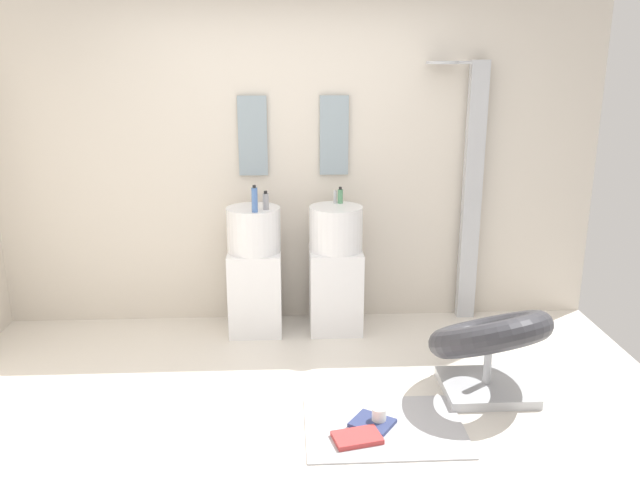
% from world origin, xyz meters
% --- Properties ---
extents(ground_plane, '(4.80, 3.60, 0.04)m').
position_xyz_m(ground_plane, '(0.00, 0.00, -0.02)').
color(ground_plane, silver).
extents(rear_partition, '(4.80, 0.10, 2.60)m').
position_xyz_m(rear_partition, '(0.00, 1.65, 1.30)').
color(rear_partition, beige).
rests_on(rear_partition, ground_plane).
extents(pedestal_sink_left, '(0.41, 0.41, 1.09)m').
position_xyz_m(pedestal_sink_left, '(-0.31, 1.32, 0.50)').
color(pedestal_sink_left, white).
rests_on(pedestal_sink_left, ground_plane).
extents(pedestal_sink_right, '(0.41, 0.41, 1.09)m').
position_xyz_m(pedestal_sink_right, '(0.31, 1.32, 0.50)').
color(pedestal_sink_right, white).
rests_on(pedestal_sink_right, ground_plane).
extents(vanity_mirror_left, '(0.22, 0.03, 0.60)m').
position_xyz_m(vanity_mirror_left, '(-0.31, 1.58, 1.49)').
color(vanity_mirror_left, '#8C9EA8').
extents(vanity_mirror_right, '(0.22, 0.03, 0.60)m').
position_xyz_m(vanity_mirror_right, '(0.31, 1.58, 1.49)').
color(vanity_mirror_right, '#8C9EA8').
extents(shower_column, '(0.49, 0.24, 2.05)m').
position_xyz_m(shower_column, '(1.38, 1.53, 1.08)').
color(shower_column, '#B7BABF').
rests_on(shower_column, ground_plane).
extents(lounge_chair, '(1.05, 1.05, 0.65)m').
position_xyz_m(lounge_chair, '(1.20, 0.27, 0.35)').
color(lounge_chair, '#B7BABF').
rests_on(lounge_chair, ground_plane).
extents(area_rug, '(0.92, 0.68, 0.01)m').
position_xyz_m(area_rug, '(0.49, -0.12, 0.01)').
color(area_rug, '#B2B2B7').
rests_on(area_rug, ground_plane).
extents(magazine_red, '(0.30, 0.23, 0.03)m').
position_xyz_m(magazine_red, '(0.32, -0.25, 0.02)').
color(magazine_red, '#B73838').
rests_on(magazine_red, area_rug).
extents(magazine_navy, '(0.30, 0.29, 0.02)m').
position_xyz_m(magazine_navy, '(0.42, -0.10, 0.02)').
color(magazine_navy, navy).
rests_on(magazine_navy, area_rug).
extents(coffee_mug, '(0.08, 0.08, 0.10)m').
position_xyz_m(coffee_mug, '(0.46, -0.09, 0.06)').
color(coffee_mug, white).
rests_on(coffee_mug, area_rug).
extents(soap_bottle_grey, '(0.04, 0.04, 0.14)m').
position_xyz_m(soap_bottle_grey, '(-0.21, 1.26, 1.05)').
color(soap_bottle_grey, '#99999E').
rests_on(soap_bottle_grey, pedestal_sink_left).
extents(soap_bottle_green, '(0.04, 0.04, 0.13)m').
position_xyz_m(soap_bottle_green, '(0.35, 1.44, 1.04)').
color(soap_bottle_green, '#59996B').
rests_on(soap_bottle_green, pedestal_sink_right).
extents(soap_bottle_blue, '(0.04, 0.04, 0.20)m').
position_xyz_m(soap_bottle_blue, '(-0.29, 1.18, 1.08)').
color(soap_bottle_blue, '#4C72B7').
rests_on(soap_bottle_blue, pedestal_sink_left).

